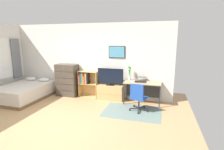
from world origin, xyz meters
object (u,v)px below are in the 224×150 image
at_px(bookshelf, 87,82).
at_px(office_chair, 138,97).
at_px(computer_mouse, 148,82).
at_px(bamboo_vase, 130,73).
at_px(bed, 25,92).
at_px(television, 110,77).
at_px(laptop, 141,79).
at_px(desk, 143,85).
at_px(tv_stand, 111,92).
at_px(dresser, 67,80).
at_px(wine_glass, 132,78).

bearing_deg(bookshelf, office_chair, -23.11).
height_order(computer_mouse, bamboo_vase, bamboo_vase).
relative_size(bed, television, 2.12).
distance_m(bed, laptop, 4.20).
distance_m(television, desk, 1.16).
bearing_deg(tv_stand, computer_mouse, -6.21).
bearing_deg(bookshelf, dresser, -175.24).
xyz_separation_m(television, desk, (1.13, 0.00, -0.23)).
xyz_separation_m(dresser, computer_mouse, (3.05, -0.13, 0.15)).
relative_size(office_chair, computer_mouse, 8.27).
distance_m(tv_stand, wine_glass, 1.02).
xyz_separation_m(laptop, wine_glass, (-0.26, -0.16, 0.07)).
height_order(television, wine_glass, television).
xyz_separation_m(dresser, television, (1.72, -0.01, 0.23)).
bearing_deg(tv_stand, desk, -0.95).
height_order(television, desk, television).
xyz_separation_m(office_chair, computer_mouse, (0.24, 0.67, 0.30)).
bearing_deg(television, tv_stand, 90.00).
xyz_separation_m(dresser, desk, (2.85, -0.00, -0.00)).
bearing_deg(bed, desk, 10.75).
bearing_deg(dresser, bamboo_vase, 2.49).
xyz_separation_m(desk, bamboo_vase, (-0.47, 0.11, 0.37)).
distance_m(bookshelf, computer_mouse, 2.28).
distance_m(bamboo_vase, wine_glass, 0.32).
relative_size(dresser, laptop, 2.70).
height_order(tv_stand, wine_glass, wine_glass).
height_order(bed, television, television).
relative_size(dresser, tv_stand, 1.32).
bearing_deg(office_chair, desk, 100.97).
bearing_deg(tv_stand, bed, -165.58).
xyz_separation_m(desk, wine_glass, (-0.33, -0.16, 0.27)).
relative_size(bed, laptop, 4.37).
relative_size(dresser, bookshelf, 1.25).
distance_m(desk, bamboo_vase, 0.61).
distance_m(office_chair, computer_mouse, 0.77).
bearing_deg(tv_stand, office_chair, -36.84).
distance_m(computer_mouse, wine_glass, 0.54).
relative_size(tv_stand, computer_mouse, 8.84).
height_order(desk, laptop, laptop).
bearing_deg(computer_mouse, bamboo_vase, 160.67).
distance_m(office_chair, wine_glass, 0.82).
height_order(bookshelf, computer_mouse, bookshelf).
bearing_deg(desk, dresser, 179.92).
bearing_deg(office_chair, bookshelf, 171.06).
xyz_separation_m(dresser, tv_stand, (1.72, 0.02, -0.34)).
relative_size(bookshelf, office_chair, 1.13).
relative_size(dresser, computer_mouse, 11.66).
bearing_deg(laptop, bookshelf, 170.87).
bearing_deg(bamboo_vase, computer_mouse, -19.33).
height_order(bookshelf, office_chair, bookshelf).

